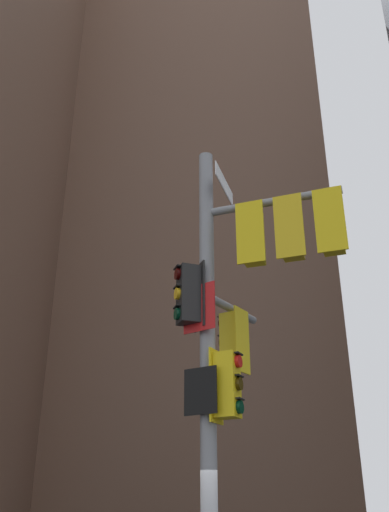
{
  "coord_description": "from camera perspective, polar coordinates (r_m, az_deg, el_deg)",
  "views": [
    {
      "loc": [
        -0.99,
        -8.76,
        2.09
      ],
      "look_at": [
        -0.19,
        0.28,
        6.1
      ],
      "focal_mm": 38.81,
      "sensor_mm": 36.0,
      "label": 1
    }
  ],
  "objects": [
    {
      "name": "signal_pole_assembly",
      "position": [
        9.15,
        4.34,
        -6.37
      ],
      "size": [
        2.78,
        2.54,
        8.06
      ],
      "color": "gray",
      "rests_on": "ground"
    },
    {
      "name": "building_mid_block",
      "position": [
        38.55,
        -1.57,
        -0.18
      ],
      "size": [
        16.47,
        16.47,
        35.15
      ],
      "primitive_type": "cube",
      "color": "brown",
      "rests_on": "ground"
    }
  ]
}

